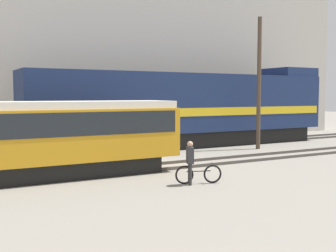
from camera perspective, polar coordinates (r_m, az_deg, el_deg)
name	(u,v)px	position (r m, az deg, el deg)	size (l,w,h in m)	color
ground_plane	(146,163)	(20.50, -3.02, -5.01)	(120.00, 120.00, 0.00)	gray
track_near	(161,166)	(19.10, -0.91, -5.47)	(60.00, 1.50, 0.14)	#47423D
track_far	(111,151)	(24.57, -7.67, -3.34)	(60.00, 1.51, 0.14)	#47423D
building_backdrop	(73,50)	(31.37, -12.72, 10.05)	(45.59, 6.00, 13.06)	#B7B2A8
freight_locomotive	(189,109)	(26.77, 2.88, 2.37)	(20.43, 3.04, 5.21)	black
streetcar	(20,136)	(16.89, -19.41, -1.28)	(12.64, 2.54, 3.04)	black
bicycle	(199,174)	(15.73, 4.16, -6.54)	(1.69, 0.71, 0.76)	black
person	(190,159)	(15.40, 3.00, -4.43)	(0.33, 0.41, 1.61)	#333333
utility_pole_center	(259,84)	(26.15, 12.21, 5.64)	(0.25, 0.25, 7.96)	#4C3D2D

